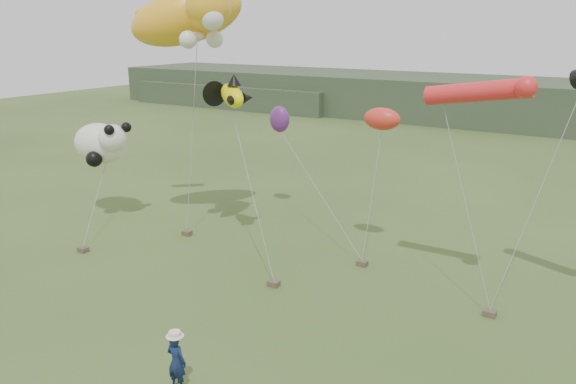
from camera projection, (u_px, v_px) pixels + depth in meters
The scene contains 9 objects.
ground at pixel (220, 345), 15.99m from camera, with size 120.00×120.00×0.00m, color #385123.
headland at pixel (485, 102), 53.54m from camera, with size 90.00×13.00×4.00m.
festival_attendant at pixel (177, 362), 13.87m from camera, with size 0.55×0.36×1.50m, color #111D41.
sandbag_anchors at pixel (267, 265), 21.10m from camera, with size 15.57×4.95×0.20m.
cat_kite at pixel (191, 16), 22.63m from camera, with size 6.27×4.98×3.31m.
fish_kite at pixel (224, 94), 22.10m from camera, with size 2.84×1.84×1.44m.
tube_kites at pixel (560, 77), 16.42m from camera, with size 7.47×2.49×2.38m.
panda_kite at pixel (102, 143), 26.04m from camera, with size 3.32×2.14×2.06m.
misc_kites at pixel (329, 119), 23.71m from camera, with size 7.47×3.36×1.92m.
Camera 1 is at (9.03, -11.01, 8.69)m, focal length 35.00 mm.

